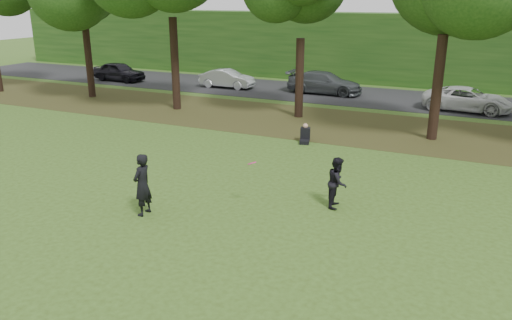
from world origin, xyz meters
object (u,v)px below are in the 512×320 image
(frisbee, at_px, (252,163))
(seated_person, at_px, (305,135))
(player_left, at_px, (142,185))
(player_right, at_px, (337,182))

(frisbee, relative_size, seated_person, 0.43)
(frisbee, xyz_separation_m, seated_person, (-0.96, 7.52, -1.13))
(player_left, xyz_separation_m, seated_person, (1.75, 9.29, -0.63))
(seated_person, bearing_deg, frisbee, -97.51)
(player_left, bearing_deg, player_right, 120.39)
(player_right, relative_size, frisbee, 4.44)
(player_left, relative_size, player_right, 1.19)
(player_left, bearing_deg, frisbee, 123.06)
(player_left, height_order, frisbee, player_left)
(player_right, bearing_deg, frisbee, 110.65)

